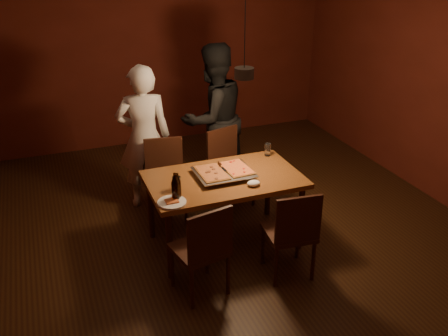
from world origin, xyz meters
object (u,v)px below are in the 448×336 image
object	(u,v)px
plate_slice	(172,202)
diner_dark	(213,119)
dining_table	(224,184)
chair_far_left	(165,172)
beer_bottle_b	(177,186)
diner_white	(144,138)
beer_bottle_a	(175,187)
pizza_tray	(224,174)
chair_far_right	(228,160)
pendant_lamp	(244,72)
chair_near_left	(204,244)
chair_near_right	(293,227)

from	to	relation	value
plate_slice	diner_dark	xyz separation A→B (m)	(0.96, 1.58, 0.14)
dining_table	chair_far_left	distance (m)	0.88
beer_bottle_b	diner_white	world-z (taller)	diner_white
beer_bottle_a	plate_slice	xyz separation A→B (m)	(-0.05, -0.05, -0.12)
beer_bottle_b	diner_dark	size ratio (longest dim) A/B	0.14
dining_table	pizza_tray	xyz separation A→B (m)	(0.01, 0.03, 0.10)
chair_far_right	pendant_lamp	distance (m)	1.45
chair_far_right	diner_dark	world-z (taller)	diner_dark
chair_far_left	plate_slice	distance (m)	1.13
chair_near_left	chair_near_right	world-z (taller)	same
diner_white	pendant_lamp	distance (m)	1.60
plate_slice	pendant_lamp	xyz separation A→B (m)	(0.83, 0.37, 1.00)
chair_far_right	chair_near_right	distance (m)	1.58
plate_slice	pendant_lamp	bearing A→B (deg)	24.08
diner_dark	pizza_tray	bearing A→B (deg)	56.38
dining_table	chair_near_right	world-z (taller)	chair_near_right
chair_far_left	chair_far_right	xyz separation A→B (m)	(0.76, 0.05, 0.00)
chair_near_left	chair_near_right	bearing A→B (deg)	-14.15
chair_near_right	diner_white	world-z (taller)	diner_white
chair_far_left	chair_near_left	size ratio (longest dim) A/B	0.98
diner_white	pizza_tray	bearing A→B (deg)	124.73
chair_far_left	beer_bottle_b	xyz separation A→B (m)	(-0.14, -1.01, 0.33)
chair_near_right	pizza_tray	size ratio (longest dim) A/B	0.88
chair_near_right	beer_bottle_b	bearing A→B (deg)	156.35
chair_near_right	diner_dark	xyz separation A→B (m)	(-0.02, 2.02, 0.36)
chair_near_right	chair_far_left	bearing A→B (deg)	122.67
chair_far_left	chair_near_right	size ratio (longest dim) A/B	1.00
diner_dark	beer_bottle_b	bearing A→B (deg)	41.23
beer_bottle_b	plate_slice	size ratio (longest dim) A/B	0.94
chair_far_left	pendant_lamp	distance (m)	1.55
pizza_tray	diner_dark	world-z (taller)	diner_dark
beer_bottle_a	dining_table	bearing A→B (deg)	25.74
chair_far_right	chair_near_left	xyz separation A→B (m)	(-0.82, -1.54, 0.00)
beer_bottle_a	plate_slice	size ratio (longest dim) A/B	1.02
chair_far_right	plate_slice	world-z (taller)	chair_far_right
chair_near_left	plate_slice	size ratio (longest dim) A/B	1.93
beer_bottle_b	plate_slice	xyz separation A→B (m)	(-0.08, -0.08, -0.11)
beer_bottle_a	pendant_lamp	xyz separation A→B (m)	(0.79, 0.33, 0.88)
plate_slice	beer_bottle_b	bearing A→B (deg)	44.43
pizza_tray	pendant_lamp	xyz separation A→B (m)	(0.21, 0.03, 0.99)
chair_near_right	beer_bottle_a	size ratio (longest dim) A/B	1.84
chair_near_left	plate_slice	distance (m)	0.49
pizza_tray	diner_white	bearing A→B (deg)	112.98
plate_slice	diner_dark	bearing A→B (deg)	58.63
pizza_tray	beer_bottle_a	distance (m)	0.66
pizza_tray	beer_bottle_a	xyz separation A→B (m)	(-0.58, -0.30, 0.11)
beer_bottle_b	pendant_lamp	bearing A→B (deg)	21.40
chair_far_right	pendant_lamp	size ratio (longest dim) A/B	0.47
diner_white	beer_bottle_b	bearing A→B (deg)	98.08
plate_slice	chair_far_left	bearing A→B (deg)	78.66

